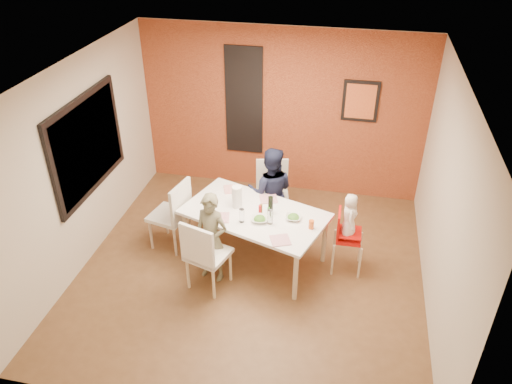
% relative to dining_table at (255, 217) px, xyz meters
% --- Properties ---
extents(ground, '(4.50, 4.50, 0.00)m').
position_rel_dining_table_xyz_m(ground, '(0.01, -0.24, -0.70)').
color(ground, brown).
rests_on(ground, ground).
extents(ceiling, '(4.50, 4.50, 0.02)m').
position_rel_dining_table_xyz_m(ceiling, '(0.01, -0.24, 2.00)').
color(ceiling, white).
rests_on(ceiling, wall_back).
extents(wall_back, '(4.50, 0.02, 2.70)m').
position_rel_dining_table_xyz_m(wall_back, '(0.01, 2.01, 0.65)').
color(wall_back, beige).
rests_on(wall_back, ground).
extents(wall_front, '(4.50, 0.02, 2.70)m').
position_rel_dining_table_xyz_m(wall_front, '(0.01, -2.49, 0.65)').
color(wall_front, beige).
rests_on(wall_front, ground).
extents(wall_left, '(0.02, 4.50, 2.70)m').
position_rel_dining_table_xyz_m(wall_left, '(-2.24, -0.24, 0.65)').
color(wall_left, beige).
rests_on(wall_left, ground).
extents(wall_right, '(0.02, 4.50, 2.70)m').
position_rel_dining_table_xyz_m(wall_right, '(2.26, -0.24, 0.65)').
color(wall_right, beige).
rests_on(wall_right, ground).
extents(brick_accent_wall, '(4.50, 0.02, 2.70)m').
position_rel_dining_table_xyz_m(brick_accent_wall, '(0.01, 1.99, 0.65)').
color(brick_accent_wall, maroon).
rests_on(brick_accent_wall, ground).
extents(picture_window_frame, '(0.05, 1.70, 1.30)m').
position_rel_dining_table_xyz_m(picture_window_frame, '(-2.21, -0.04, 0.85)').
color(picture_window_frame, black).
rests_on(picture_window_frame, wall_left).
extents(picture_window_pane, '(0.02, 1.55, 1.15)m').
position_rel_dining_table_xyz_m(picture_window_pane, '(-2.20, -0.04, 0.85)').
color(picture_window_pane, black).
rests_on(picture_window_pane, wall_left).
extents(glassblock_strip, '(0.55, 0.03, 1.70)m').
position_rel_dining_table_xyz_m(glassblock_strip, '(-0.59, 1.97, 0.80)').
color(glassblock_strip, silver).
rests_on(glassblock_strip, wall_back).
extents(glassblock_surround, '(0.60, 0.03, 1.76)m').
position_rel_dining_table_xyz_m(glassblock_surround, '(-0.59, 1.97, 0.80)').
color(glassblock_surround, black).
rests_on(glassblock_surround, wall_back).
extents(art_print_frame, '(0.54, 0.03, 0.64)m').
position_rel_dining_table_xyz_m(art_print_frame, '(1.21, 1.97, 0.95)').
color(art_print_frame, black).
rests_on(art_print_frame, wall_back).
extents(art_print_canvas, '(0.44, 0.01, 0.54)m').
position_rel_dining_table_xyz_m(art_print_canvas, '(1.21, 1.95, 0.95)').
color(art_print_canvas, orange).
rests_on(art_print_canvas, wall_back).
extents(dining_table, '(2.07, 1.56, 0.77)m').
position_rel_dining_table_xyz_m(dining_table, '(0.00, 0.00, 0.00)').
color(dining_table, white).
rests_on(dining_table, ground).
extents(chair_near, '(0.60, 0.60, 1.03)m').
position_rel_dining_table_xyz_m(chair_near, '(-0.49, -0.72, -0.12)').
color(chair_near, white).
rests_on(chair_near, ground).
extents(chair_far, '(0.57, 0.57, 1.02)m').
position_rel_dining_table_xyz_m(chair_far, '(0.07, 0.91, -0.13)').
color(chair_far, beige).
rests_on(chair_far, ground).
extents(chair_left, '(0.58, 0.58, 1.05)m').
position_rel_dining_table_xyz_m(chair_left, '(-1.15, 0.05, -0.11)').
color(chair_left, silver).
rests_on(chair_left, ground).
extents(high_chair, '(0.39, 0.39, 0.90)m').
position_rel_dining_table_xyz_m(high_chair, '(1.20, 0.06, -0.16)').
color(high_chair, red).
rests_on(high_chair, ground).
extents(child_near, '(0.51, 0.39, 1.25)m').
position_rel_dining_table_xyz_m(child_near, '(-0.46, -0.47, -0.07)').
color(child_near, '#615E45').
rests_on(child_near, ground).
extents(child_far, '(0.72, 0.59, 1.38)m').
position_rel_dining_table_xyz_m(child_far, '(0.09, 0.67, -0.01)').
color(child_far, black).
rests_on(child_far, ground).
extents(toddler, '(0.24, 0.33, 0.63)m').
position_rel_dining_table_xyz_m(toddler, '(1.22, 0.06, 0.15)').
color(toddler, white).
rests_on(toddler, high_chair).
extents(plate_near_left, '(0.28, 0.28, 0.01)m').
position_rel_dining_table_xyz_m(plate_near_left, '(-0.41, -0.22, 0.07)').
color(plate_near_left, silver).
rests_on(plate_near_left, dining_table).
extents(plate_far_mid, '(0.29, 0.29, 0.01)m').
position_rel_dining_table_xyz_m(plate_far_mid, '(0.12, 0.35, 0.07)').
color(plate_far_mid, silver).
rests_on(plate_far_mid, dining_table).
extents(plate_near_right, '(0.30, 0.30, 0.01)m').
position_rel_dining_table_xyz_m(plate_near_right, '(0.43, -0.52, 0.07)').
color(plate_near_right, silver).
rests_on(plate_near_right, dining_table).
extents(plate_far_left, '(0.30, 0.30, 0.01)m').
position_rel_dining_table_xyz_m(plate_far_left, '(-0.43, 0.50, 0.07)').
color(plate_far_left, white).
rests_on(plate_far_left, dining_table).
extents(salad_bowl_a, '(0.25, 0.25, 0.05)m').
position_rel_dining_table_xyz_m(salad_bowl_a, '(0.10, -0.17, 0.09)').
color(salad_bowl_a, white).
rests_on(salad_bowl_a, dining_table).
extents(salad_bowl_b, '(0.21, 0.21, 0.05)m').
position_rel_dining_table_xyz_m(salad_bowl_b, '(0.52, -0.04, 0.09)').
color(salad_bowl_b, white).
rests_on(salad_bowl_b, dining_table).
extents(wine_bottle, '(0.07, 0.07, 0.25)m').
position_rel_dining_table_xyz_m(wine_bottle, '(0.21, 0.03, 0.19)').
color(wine_bottle, black).
rests_on(wine_bottle, dining_table).
extents(wine_glass_a, '(0.07, 0.07, 0.19)m').
position_rel_dining_table_xyz_m(wine_glass_a, '(-0.12, -0.24, 0.16)').
color(wine_glass_a, white).
rests_on(wine_glass_a, dining_table).
extents(wine_glass_b, '(0.07, 0.07, 0.20)m').
position_rel_dining_table_xyz_m(wine_glass_b, '(0.24, -0.20, 0.17)').
color(wine_glass_b, silver).
rests_on(wine_glass_b, dining_table).
extents(paper_towel_roll, '(0.13, 0.13, 0.30)m').
position_rel_dining_table_xyz_m(paper_towel_roll, '(-0.26, 0.10, 0.22)').
color(paper_towel_roll, white).
rests_on(paper_towel_roll, dining_table).
extents(condiment_red, '(0.04, 0.04, 0.14)m').
position_rel_dining_table_xyz_m(condiment_red, '(0.08, -0.04, 0.14)').
color(condiment_red, red).
rests_on(condiment_red, dining_table).
extents(condiment_green, '(0.03, 0.03, 0.12)m').
position_rel_dining_table_xyz_m(condiment_green, '(0.19, -0.04, 0.13)').
color(condiment_green, '#397D29').
rests_on(condiment_green, dining_table).
extents(condiment_brown, '(0.04, 0.04, 0.15)m').
position_rel_dining_table_xyz_m(condiment_brown, '(0.09, -0.02, 0.14)').
color(condiment_brown, brown).
rests_on(condiment_brown, dining_table).
extents(sippy_cup, '(0.07, 0.07, 0.12)m').
position_rel_dining_table_xyz_m(sippy_cup, '(0.77, -0.19, 0.13)').
color(sippy_cup, '#DC5918').
rests_on(sippy_cup, dining_table).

